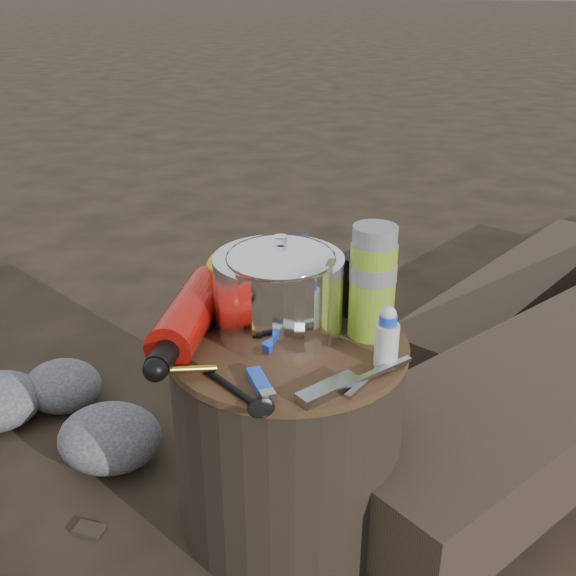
# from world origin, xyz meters

# --- Properties ---
(ground) EXTENTS (60.00, 60.00, 0.00)m
(ground) POSITION_xyz_m (0.00, 0.00, 0.00)
(ground) COLOR black
(ground) RESTS_ON ground
(stump) EXTENTS (0.41, 0.41, 0.38)m
(stump) POSITION_xyz_m (0.00, 0.00, 0.19)
(stump) COLOR black
(stump) RESTS_ON ground
(log_small) EXTENTS (0.85, 1.13, 0.10)m
(log_small) POSITION_xyz_m (0.59, 1.02, 0.05)
(log_small) COLOR #352A21
(log_small) RESTS_ON ground
(foil_windscreen) EXTENTS (0.23, 0.23, 0.14)m
(foil_windscreen) POSITION_xyz_m (-0.02, 0.04, 0.45)
(foil_windscreen) COLOR white
(foil_windscreen) RESTS_ON stump
(camping_pot) EXTENTS (0.18, 0.18, 0.18)m
(camping_pot) POSITION_xyz_m (-0.01, 0.01, 0.47)
(camping_pot) COLOR white
(camping_pot) RESTS_ON stump
(fuel_bottle) EXTENTS (0.08, 0.33, 0.08)m
(fuel_bottle) POSITION_xyz_m (-0.17, -0.00, 0.42)
(fuel_bottle) COLOR #A8120B
(fuel_bottle) RESTS_ON stump
(thermos) EXTENTS (0.08, 0.08, 0.20)m
(thermos) POSITION_xyz_m (0.14, 0.05, 0.48)
(thermos) COLOR #7DA426
(thermos) RESTS_ON stump
(travel_mug) EXTENTS (0.07, 0.07, 0.11)m
(travel_mug) POSITION_xyz_m (0.12, 0.13, 0.44)
(travel_mug) COLOR black
(travel_mug) RESTS_ON stump
(stuff_sack) EXTENTS (0.17, 0.14, 0.12)m
(stuff_sack) POSITION_xyz_m (-0.09, 0.15, 0.44)
(stuff_sack) COLOR yellow
(stuff_sack) RESTS_ON stump
(food_pouch) EXTENTS (0.10, 0.05, 0.13)m
(food_pouch) POSITION_xyz_m (-0.03, 0.17, 0.44)
(food_pouch) COLOR #171254
(food_pouch) RESTS_ON stump
(lighter) EXTENTS (0.06, 0.09, 0.02)m
(lighter) POSITION_xyz_m (-0.02, -0.14, 0.39)
(lighter) COLOR blue
(lighter) RESTS_ON stump
(multitool) EXTENTS (0.10, 0.10, 0.02)m
(multitool) POSITION_xyz_m (0.08, -0.15, 0.39)
(multitool) COLOR #9FA0A4
(multitool) RESTS_ON stump
(pot_grabber) EXTENTS (0.11, 0.13, 0.01)m
(pot_grabber) POSITION_xyz_m (0.14, -0.10, 0.39)
(pot_grabber) COLOR #9FA0A4
(pot_grabber) RESTS_ON stump
(spork) EXTENTS (0.14, 0.13, 0.01)m
(spork) POSITION_xyz_m (-0.06, -0.16, 0.39)
(spork) COLOR black
(spork) RESTS_ON stump
(squeeze_bottle) EXTENTS (0.04, 0.04, 0.09)m
(squeeze_bottle) POSITION_xyz_m (0.17, -0.05, 0.42)
(squeeze_bottle) COLOR silver
(squeeze_bottle) RESTS_ON stump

